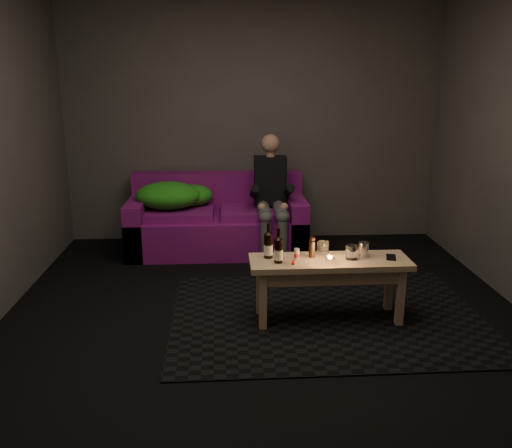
{
  "coord_description": "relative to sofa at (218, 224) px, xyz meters",
  "views": [
    {
      "loc": [
        -0.28,
        -3.63,
        1.79
      ],
      "look_at": [
        -0.02,
        1.07,
        0.48
      ],
      "focal_mm": 38.0,
      "sensor_mm": 36.0,
      "label": 1
    }
  ],
  "objects": [
    {
      "name": "floor",
      "position": [
        0.39,
        -1.81,
        -0.28
      ],
      "size": [
        4.5,
        4.5,
        0.0
      ],
      "primitive_type": "plane",
      "color": "black",
      "rests_on": "ground"
    },
    {
      "name": "room",
      "position": [
        0.39,
        -1.34,
        1.36
      ],
      "size": [
        4.5,
        4.5,
        4.5
      ],
      "color": "silver",
      "rests_on": "ground"
    },
    {
      "name": "rug",
      "position": [
        0.85,
        -1.69,
        -0.28
      ],
      "size": [
        2.37,
        1.74,
        0.01
      ],
      "primitive_type": "cube",
      "rotation": [
        0.0,
        0.0,
        0.01
      ],
      "color": "black",
      "rests_on": "floor"
    },
    {
      "name": "sofa",
      "position": [
        0.0,
        0.0,
        0.0
      ],
      "size": [
        1.8,
        0.81,
        0.77
      ],
      "color": "#70107A",
      "rests_on": "floor"
    },
    {
      "name": "green_blanket",
      "position": [
        -0.46,
        -0.01,
        0.3
      ],
      "size": [
        0.79,
        0.54,
        0.27
      ],
      "color": "#217B16",
      "rests_on": "sofa"
    },
    {
      "name": "person",
      "position": [
        0.55,
        -0.15,
        0.34
      ],
      "size": [
        0.32,
        0.75,
        1.2
      ],
      "color": "black",
      "rests_on": "sofa"
    },
    {
      "name": "coffee_table",
      "position": [
        0.85,
        -1.74,
        0.11
      ],
      "size": [
        1.18,
        0.39,
        0.48
      ],
      "rotation": [
        0.0,
        0.0,
        0.01
      ],
      "color": "tan",
      "rests_on": "rug"
    },
    {
      "name": "beer_bottle_a",
      "position": [
        0.4,
        -1.68,
        0.3
      ],
      "size": [
        0.07,
        0.07,
        0.26
      ],
      "color": "black",
      "rests_on": "coffee_table"
    },
    {
      "name": "beer_bottle_b",
      "position": [
        0.46,
        -1.79,
        0.29
      ],
      "size": [
        0.06,
        0.06,
        0.26
      ],
      "color": "black",
      "rests_on": "coffee_table"
    },
    {
      "name": "salt_shaker",
      "position": [
        0.61,
        -1.72,
        0.24
      ],
      "size": [
        0.04,
        0.04,
        0.08
      ],
      "primitive_type": "cylinder",
      "rotation": [
        0.0,
        0.0,
        0.07
      ],
      "color": "silver",
      "rests_on": "coffee_table"
    },
    {
      "name": "pepper_mill",
      "position": [
        0.72,
        -1.69,
        0.26
      ],
      "size": [
        0.05,
        0.05,
        0.12
      ],
      "primitive_type": "cylinder",
      "rotation": [
        0.0,
        0.0,
        -0.12
      ],
      "color": "black",
      "rests_on": "coffee_table"
    },
    {
      "name": "tumbler_back",
      "position": [
        0.81,
        -1.65,
        0.25
      ],
      "size": [
        0.11,
        0.11,
        0.1
      ],
      "primitive_type": "cylinder",
      "rotation": [
        0.0,
        0.0,
        -0.28
      ],
      "color": "white",
      "rests_on": "coffee_table"
    },
    {
      "name": "tealight",
      "position": [
        0.84,
        -1.81,
        0.22
      ],
      "size": [
        0.07,
        0.07,
        0.05
      ],
      "color": "white",
      "rests_on": "coffee_table"
    },
    {
      "name": "tumbler_front",
      "position": [
        1.01,
        -1.74,
        0.25
      ],
      "size": [
        0.09,
        0.09,
        0.11
      ],
      "primitive_type": "cylinder",
      "rotation": [
        0.0,
        0.0,
        -0.06
      ],
      "color": "white",
      "rests_on": "coffee_table"
    },
    {
      "name": "steel_cup",
      "position": [
        1.11,
        -1.68,
        0.25
      ],
      "size": [
        0.1,
        0.1,
        0.11
      ],
      "primitive_type": "cylinder",
      "rotation": [
        0.0,
        0.0,
        -0.32
      ],
      "color": "#B6B9BE",
      "rests_on": "coffee_table"
    },
    {
      "name": "smartphone",
      "position": [
        1.3,
        -1.73,
        0.2
      ],
      "size": [
        0.1,
        0.15,
        0.01
      ],
      "primitive_type": "cube",
      "rotation": [
        0.0,
        0.0,
        -0.26
      ],
      "color": "black",
      "rests_on": "coffee_table"
    },
    {
      "name": "red_lighter",
      "position": [
        0.57,
        -1.81,
        0.21
      ],
      "size": [
        0.03,
        0.08,
        0.01
      ],
      "primitive_type": "cube",
      "rotation": [
        0.0,
        0.0,
        -0.18
      ],
      "color": "red",
      "rests_on": "coffee_table"
    }
  ]
}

